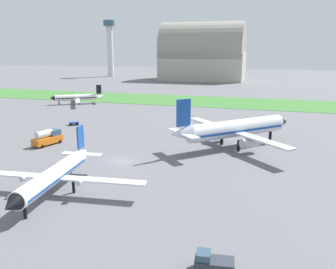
# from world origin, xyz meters

# --- Properties ---
(ground_plane) EXTENTS (600.00, 600.00, 0.00)m
(ground_plane) POSITION_xyz_m (0.00, 0.00, 0.00)
(ground_plane) COLOR slate
(grass_taxiway_strip) EXTENTS (360.00, 28.00, 0.08)m
(grass_taxiway_strip) POSITION_xyz_m (0.00, 76.43, 0.04)
(grass_taxiway_strip) COLOR #3D7533
(grass_taxiway_strip) RESTS_ON ground_plane
(airplane_taxiing_turboprop) EXTENTS (17.53, 20.09, 6.80)m
(airplane_taxiing_turboprop) POSITION_xyz_m (-42.77, 57.01, 2.49)
(airplane_taxiing_turboprop) COLOR white
(airplane_taxiing_turboprop) RESTS_ON ground_plane
(airplane_midfield_jet) EXTENTS (24.28, 24.25, 10.86)m
(airplane_midfield_jet) POSITION_xyz_m (18.43, 15.20, 3.91)
(airplane_midfield_jet) COLOR silver
(airplane_midfield_jet) RESTS_ON ground_plane
(airplane_foreground_turboprop) EXTENTS (26.12, 22.41, 7.83)m
(airplane_foreground_turboprop) POSITION_xyz_m (-3.07, -15.90, 2.86)
(airplane_foreground_turboprop) COLOR white
(airplane_foreground_turboprop) RESTS_ON ground_plane
(fuel_truck_near_gate) EXTENTS (4.12, 6.91, 3.29)m
(fuel_truck_near_gate) POSITION_xyz_m (-19.62, 5.93, 1.58)
(fuel_truck_near_gate) COLOR orange
(fuel_truck_near_gate) RESTS_ON ground_plane
(pushback_tug_midfield) EXTENTS (3.79, 2.43, 1.95)m
(pushback_tug_midfield) POSITION_xyz_m (21.05, -27.23, 0.91)
(pushback_tug_midfield) COLOR #2D333D
(pushback_tug_midfield) RESTS_ON ground_plane
(baggage_cart_by_runway) EXTENTS (2.95, 2.87, 0.90)m
(baggage_cart_by_runway) POSITION_xyz_m (-24.82, 24.66, 0.57)
(baggage_cart_by_runway) COLOR #334FB2
(baggage_cart_by_runway) RESTS_ON ground_plane
(hangar_distant) EXTENTS (52.04, 31.63, 35.92)m
(hangar_distant) POSITION_xyz_m (-17.88, 168.16, 16.25)
(hangar_distant) COLOR #B2AD9E
(hangar_distant) RESTS_ON ground_plane
(control_tower) EXTENTS (8.00, 8.00, 38.91)m
(control_tower) POSITION_xyz_m (-86.78, 177.32, 22.80)
(control_tower) COLOR silver
(control_tower) RESTS_ON ground_plane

